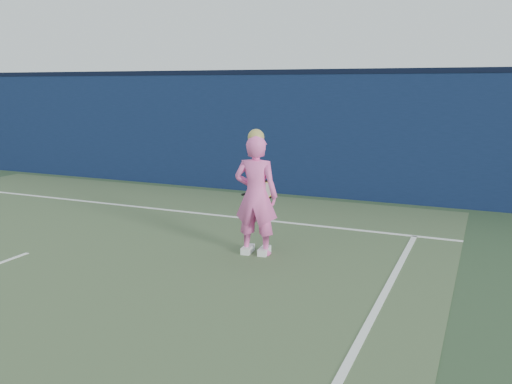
% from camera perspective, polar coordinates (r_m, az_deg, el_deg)
% --- Properties ---
extents(backstop_wall, '(24.00, 0.40, 2.50)m').
position_cam_1_polar(backstop_wall, '(12.29, -4.58, 6.34)').
color(backstop_wall, '#0D1B3B').
rests_on(backstop_wall, ground).
extents(wall_cap, '(24.00, 0.42, 0.10)m').
position_cam_1_polar(wall_cap, '(12.25, -4.68, 12.41)').
color(wall_cap, black).
rests_on(wall_cap, backstop_wall).
extents(player, '(0.64, 0.46, 1.72)m').
position_cam_1_polar(player, '(7.32, 0.00, -0.33)').
color(player, '#FF63BA').
rests_on(player, ground).
extents(racket, '(0.54, 0.12, 0.29)m').
position_cam_1_polar(racket, '(7.72, 0.83, 0.18)').
color(racket, black).
rests_on(racket, ground).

